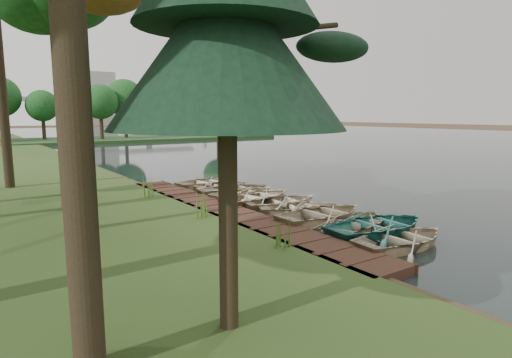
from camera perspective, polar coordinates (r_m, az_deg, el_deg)
ground at (r=17.48m, az=0.30°, el=-4.35°), size 300.00×300.00×0.00m
water at (r=52.42m, az=15.01°, el=4.09°), size 130.00×200.00×0.05m
boardwalk at (r=16.61m, az=-4.25°, el=-4.54°), size 1.60×16.00×0.30m
peninsula at (r=66.51m, az=-19.00°, el=5.00°), size 50.00×14.00×0.45m
far_trees at (r=65.64m, az=-22.11°, el=10.21°), size 45.60×5.60×8.80m
bridge at (r=135.83m, az=-25.43°, el=9.17°), size 95.90×4.00×8.60m
building_a at (r=159.12m, az=-20.27°, el=9.96°), size 10.00×8.00×18.00m
rowboat_0 at (r=13.37m, az=19.01°, el=-7.18°), size 3.45×2.54×0.69m
rowboat_1 at (r=14.43m, az=16.17°, el=-5.65°), size 4.08×3.04×0.81m
rowboat_2 at (r=14.90m, az=13.47°, el=-5.33°), size 3.96×3.39×0.69m
rowboat_3 at (r=15.71m, az=8.95°, el=-4.30°), size 3.86×2.80×0.78m
rowboat_4 at (r=16.92m, az=5.72°, el=-3.51°), size 3.84×3.35×0.66m
rowboat_5 at (r=17.91m, az=3.39°, el=-2.73°), size 3.60×2.70×0.71m
rowboat_6 at (r=18.68m, az=0.34°, el=-2.12°), size 4.25×3.39×0.79m
rowboat_7 at (r=19.75m, az=-1.59°, el=-1.64°), size 3.71×2.86×0.71m
rowboat_8 at (r=20.72m, az=-2.99°, el=-1.12°), size 3.95×3.11×0.74m
rowboat_9 at (r=22.03m, az=-4.46°, el=-0.69°), size 3.17×2.34×0.63m
rowboat_10 at (r=22.99m, az=-6.52°, el=-0.22°), size 3.70×2.80×0.72m
stored_rowboat at (r=21.57m, az=-22.43°, el=-0.78°), size 3.48×2.61×0.69m
reeds_0 at (r=11.91m, az=3.74°, el=-6.98°), size 0.60×0.60×0.86m
reeds_1 at (r=15.26m, az=-7.33°, el=-3.24°), size 0.60×0.60×1.02m
reeds_2 at (r=19.72m, az=-22.38°, el=-1.34°), size 0.60×0.60×0.87m
reeds_3 at (r=19.61m, az=-14.19°, el=-0.97°), size 0.60×0.60×0.89m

